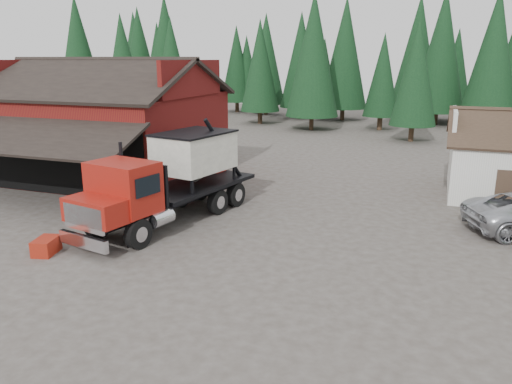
% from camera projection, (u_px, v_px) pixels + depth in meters
% --- Properties ---
extents(ground, '(120.00, 120.00, 0.00)m').
position_uv_depth(ground, '(193.00, 253.00, 18.78)').
color(ground, '#433B34').
rests_on(ground, ground).
extents(red_barn, '(12.80, 13.63, 7.18)m').
position_uv_depth(red_barn, '(106.00, 132.00, 30.73)').
color(red_barn, maroon).
rests_on(red_barn, ground).
extents(conifer_backdrop, '(76.00, 16.00, 16.00)m').
position_uv_depth(conifer_backdrop, '(363.00, 122.00, 56.83)').
color(conifer_backdrop, black).
rests_on(conifer_backdrop, ground).
extents(near_pine_a, '(4.40, 4.40, 11.40)m').
position_uv_depth(near_pine_a, '(123.00, 65.00, 49.83)').
color(near_pine_a, '#382619').
rests_on(near_pine_a, ground).
extents(near_pine_b, '(3.96, 3.96, 10.40)m').
position_uv_depth(near_pine_b, '(416.00, 73.00, 42.42)').
color(near_pine_b, '#382619').
rests_on(near_pine_b, ground).
extents(near_pine_d, '(5.28, 5.28, 13.40)m').
position_uv_depth(near_pine_d, '(313.00, 55.00, 48.99)').
color(near_pine_d, '#382619').
rests_on(near_pine_d, ground).
extents(feed_truck, '(4.53, 10.13, 4.43)m').
position_uv_depth(feed_truck, '(171.00, 176.00, 21.97)').
color(feed_truck, black).
rests_on(feed_truck, ground).
extents(equip_box, '(0.95, 1.24, 0.60)m').
position_uv_depth(equip_box, '(46.00, 246.00, 18.67)').
color(equip_box, maroon).
rests_on(equip_box, ground).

